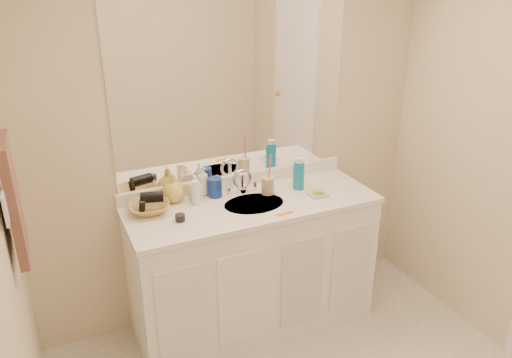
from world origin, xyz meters
The scene contains 24 objects.
wall_back centered at (0.00, 1.30, 1.20)m, with size 2.60×0.02×2.40m, color beige.
wall_left centered at (-1.30, 0.00, 1.20)m, with size 0.02×2.60×2.40m, color beige.
vanity_cabinet centered at (0.00, 1.02, 0.42)m, with size 1.50×0.55×0.85m, color white.
countertop centered at (0.00, 1.02, 0.86)m, with size 1.52×0.57×0.03m, color white.
backsplash centered at (0.00, 1.29, 0.92)m, with size 1.52×0.03×0.08m, color white.
sink_basin centered at (0.00, 1.00, 0.87)m, with size 0.37×0.37×0.02m, color #B8B2A1.
faucet centered at (0.00, 1.18, 0.94)m, with size 0.02×0.02×0.11m, color silver.
mirror centered at (0.00, 1.29, 1.56)m, with size 1.48×0.01×1.20m, color white.
blue_mug centered at (-0.18, 1.20, 0.94)m, with size 0.09×0.09×0.12m, color navy.
tan_cup centered at (0.14, 1.10, 0.93)m, with size 0.08×0.08×0.11m, color #C2AD89.
toothbrush centered at (0.15, 1.10, 1.03)m, with size 0.01×0.01×0.21m, color #ED3E6F.
mouthwash_bottle centered at (0.35, 1.09, 0.96)m, with size 0.07×0.07×0.17m, color #0D7DA7.
soap_dish centered at (0.41, 0.94, 0.89)m, with size 0.11×0.09×0.01m, color silver.
green_soap centered at (0.41, 0.94, 0.90)m, with size 0.07×0.05×0.02m, color #9BCE32.
orange_comb centered at (0.10, 0.81, 0.88)m, with size 0.11×0.02×0.00m, color orange.
dark_jar centered at (-0.46, 0.97, 0.90)m, with size 0.06×0.06×0.04m, color black.
extra_white_bottle centered at (-0.32, 1.14, 0.95)m, with size 0.05×0.05×0.15m, color white.
soap_bottle_white centered at (-0.23, 1.25, 0.97)m, with size 0.07×0.07×0.18m, color white.
soap_bottle_cream centered at (-0.30, 1.19, 0.96)m, with size 0.07×0.07×0.16m, color #FBECCC.
soap_bottle_yellow centered at (-0.43, 1.24, 0.97)m, with size 0.14×0.14×0.17m, color #D5BC53.
wicker_basket centered at (-0.59, 1.15, 0.91)m, with size 0.23×0.23×0.06m, color tan.
hair_dryer centered at (-0.57, 1.15, 0.97)m, with size 0.06×0.06×0.13m, color black.
hand_towel centered at (-1.25, 0.77, 1.25)m, with size 0.04×0.32×0.55m, color #52322C.
switch_plate centered at (-1.27, 0.57, 1.30)m, with size 0.01×0.09×0.13m, color white.
Camera 1 is at (-1.10, -1.44, 2.18)m, focal length 35.00 mm.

